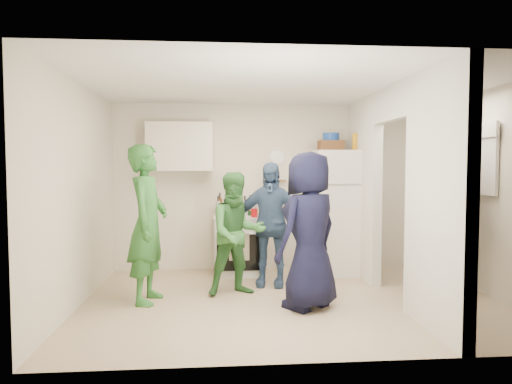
# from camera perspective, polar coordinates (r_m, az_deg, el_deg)

# --- Properties ---
(floor) EXTENTS (4.80, 4.80, 0.00)m
(floor) POSITION_cam_1_polar(r_m,az_deg,el_deg) (5.50, 4.43, -13.35)
(floor) COLOR tan
(floor) RESTS_ON ground
(wall_back) EXTENTS (4.80, 0.00, 4.80)m
(wall_back) POSITION_cam_1_polar(r_m,az_deg,el_deg) (6.96, 2.26, 0.62)
(wall_back) COLOR silver
(wall_back) RESTS_ON floor
(wall_front) EXTENTS (4.80, 0.00, 4.80)m
(wall_front) POSITION_cam_1_polar(r_m,az_deg,el_deg) (3.61, 8.77, -1.86)
(wall_front) COLOR silver
(wall_front) RESTS_ON floor
(wall_left) EXTENTS (0.00, 3.40, 3.40)m
(wall_left) POSITION_cam_1_polar(r_m,az_deg,el_deg) (5.44, -21.34, -0.34)
(wall_left) COLOR silver
(wall_left) RESTS_ON floor
(wall_right) EXTENTS (0.00, 3.40, 3.40)m
(wall_right) POSITION_cam_1_polar(r_m,az_deg,el_deg) (6.13, 27.21, -0.09)
(wall_right) COLOR silver
(wall_right) RESTS_ON floor
(ceiling) EXTENTS (4.80, 4.80, 0.00)m
(ceiling) POSITION_cam_1_polar(r_m,az_deg,el_deg) (5.35, 4.55, 13.26)
(ceiling) COLOR white
(ceiling) RESTS_ON wall_back
(partition_pier_back) EXTENTS (0.12, 1.20, 2.50)m
(partition_pier_back) POSITION_cam_1_polar(r_m,az_deg,el_deg) (6.63, 13.25, 0.41)
(partition_pier_back) COLOR silver
(partition_pier_back) RESTS_ON floor
(partition_pier_front) EXTENTS (0.12, 1.20, 2.50)m
(partition_pier_front) POSITION_cam_1_polar(r_m,az_deg,el_deg) (4.59, 21.72, -0.97)
(partition_pier_front) COLOR silver
(partition_pier_front) RESTS_ON floor
(partition_header) EXTENTS (0.12, 1.00, 0.40)m
(partition_header) POSITION_cam_1_polar(r_m,az_deg,el_deg) (5.63, 16.89, 10.57)
(partition_header) COLOR silver
(partition_header) RESTS_ON partition_pier_back
(stove) EXTENTS (0.71, 0.59, 0.85)m
(stove) POSITION_cam_1_polar(r_m,az_deg,el_deg) (6.67, -2.24, -6.62)
(stove) COLOR white
(stove) RESTS_ON floor
(upper_cabinet) EXTENTS (0.95, 0.34, 0.70)m
(upper_cabinet) POSITION_cam_1_polar(r_m,az_deg,el_deg) (6.75, -9.48, 5.59)
(upper_cabinet) COLOR silver
(upper_cabinet) RESTS_ON wall_back
(fridge) EXTENTS (0.74, 0.72, 1.79)m
(fridge) POSITION_cam_1_polar(r_m,az_deg,el_deg) (6.80, 10.18, -2.47)
(fridge) COLOR white
(fridge) RESTS_ON floor
(wicker_basket) EXTENTS (0.35, 0.25, 0.15)m
(wicker_basket) POSITION_cam_1_polar(r_m,az_deg,el_deg) (6.80, 9.34, 5.73)
(wicker_basket) COLOR brown
(wicker_basket) RESTS_ON fridge
(blue_bowl) EXTENTS (0.24, 0.24, 0.11)m
(blue_bowl) POSITION_cam_1_polar(r_m,az_deg,el_deg) (6.80, 9.35, 6.83)
(blue_bowl) COLOR #153E95
(blue_bowl) RESTS_ON wicker_basket
(yellow_cup_stack_top) EXTENTS (0.09, 0.09, 0.25)m
(yellow_cup_stack_top) POSITION_cam_1_polar(r_m,az_deg,el_deg) (6.74, 12.31, 6.15)
(yellow_cup_stack_top) COLOR orange
(yellow_cup_stack_top) RESTS_ON fridge
(wall_clock) EXTENTS (0.22, 0.02, 0.22)m
(wall_clock) POSITION_cam_1_polar(r_m,az_deg,el_deg) (6.94, 2.70, 4.33)
(wall_clock) COLOR white
(wall_clock) RESTS_ON wall_back
(spice_shelf) EXTENTS (0.35, 0.08, 0.03)m
(spice_shelf) POSITION_cam_1_polar(r_m,az_deg,el_deg) (6.90, 2.31, 1.43)
(spice_shelf) COLOR olive
(spice_shelf) RESTS_ON wall_back
(nook_window) EXTENTS (0.03, 0.70, 0.80)m
(nook_window) POSITION_cam_1_polar(r_m,az_deg,el_deg) (6.29, 26.19, 3.66)
(nook_window) COLOR black
(nook_window) RESTS_ON wall_right
(nook_window_frame) EXTENTS (0.04, 0.76, 0.86)m
(nook_window_frame) POSITION_cam_1_polar(r_m,az_deg,el_deg) (6.28, 26.07, 3.66)
(nook_window_frame) COLOR white
(nook_window_frame) RESTS_ON wall_right
(nook_valance) EXTENTS (0.04, 0.82, 0.18)m
(nook_valance) POSITION_cam_1_polar(r_m,az_deg,el_deg) (6.28, 25.95, 6.86)
(nook_valance) COLOR white
(nook_valance) RESTS_ON wall_right
(yellow_cup_stack_stove) EXTENTS (0.09, 0.09, 0.25)m
(yellow_cup_stack_stove) POSITION_cam_1_polar(r_m,az_deg,el_deg) (6.38, -3.25, -2.09)
(yellow_cup_stack_stove) COLOR #EFF714
(yellow_cup_stack_stove) RESTS_ON stove
(red_cup) EXTENTS (0.09, 0.09, 0.12)m
(red_cup) POSITION_cam_1_polar(r_m,az_deg,el_deg) (6.42, -0.22, -2.63)
(red_cup) COLOR #B30B10
(red_cup) RESTS_ON stove
(person_green_left) EXTENTS (0.53, 0.72, 1.82)m
(person_green_left) POSITION_cam_1_polar(r_m,az_deg,el_deg) (5.40, -13.37, -3.86)
(person_green_left) COLOR #2F7533
(person_green_left) RESTS_ON floor
(person_green_center) EXTENTS (0.85, 0.73, 1.50)m
(person_green_center) POSITION_cam_1_polar(r_m,az_deg,el_deg) (5.58, -2.39, -5.22)
(person_green_center) COLOR #3C7A35
(person_green_center) RESTS_ON floor
(person_denim) EXTENTS (1.02, 0.62, 1.62)m
(person_denim) POSITION_cam_1_polar(r_m,az_deg,el_deg) (5.98, 1.73, -4.04)
(person_denim) COLOR #3A567F
(person_denim) RESTS_ON floor
(person_navy) EXTENTS (1.00, 0.96, 1.73)m
(person_navy) POSITION_cam_1_polar(r_m,az_deg,el_deg) (5.06, 6.65, -4.78)
(person_navy) COLOR black
(person_navy) RESTS_ON floor
(person_nook) EXTENTS (0.86, 1.27, 1.81)m
(person_nook) POSITION_cam_1_polar(r_m,az_deg,el_deg) (6.00, 21.77, -3.34)
(person_nook) COLOR black
(person_nook) RESTS_ON floor
(bottle_a) EXTENTS (0.07, 0.07, 0.33)m
(bottle_a) POSITION_cam_1_polar(r_m,az_deg,el_deg) (6.72, -4.54, -1.49)
(bottle_a) COLOR brown
(bottle_a) RESTS_ON stove
(bottle_b) EXTENTS (0.07, 0.07, 0.25)m
(bottle_b) POSITION_cam_1_polar(r_m,az_deg,el_deg) (6.51, -3.95, -1.97)
(bottle_b) COLOR #174722
(bottle_b) RESTS_ON stove
(bottle_c) EXTENTS (0.06, 0.06, 0.33)m
(bottle_c) POSITION_cam_1_polar(r_m,az_deg,el_deg) (6.76, -3.00, -1.46)
(bottle_c) COLOR silver
(bottle_c) RESTS_ON stove
(bottle_d) EXTENTS (0.07, 0.07, 0.25)m
(bottle_d) POSITION_cam_1_polar(r_m,az_deg,el_deg) (6.57, -2.12, -1.92)
(bottle_d) COLOR #622E11
(bottle_d) RESTS_ON stove
(bottle_e) EXTENTS (0.07, 0.07, 0.28)m
(bottle_e) POSITION_cam_1_polar(r_m,az_deg,el_deg) (6.79, -1.40, -1.64)
(bottle_e) COLOR #B2B6C6
(bottle_e) RESTS_ON stove
(bottle_f) EXTENTS (0.07, 0.07, 0.30)m
(bottle_f) POSITION_cam_1_polar(r_m,az_deg,el_deg) (6.64, -0.74, -1.66)
(bottle_f) COLOR black
(bottle_f) RESTS_ON stove
(bottle_g) EXTENTS (0.06, 0.06, 0.31)m
(bottle_g) POSITION_cam_1_polar(r_m,az_deg,el_deg) (6.74, 0.01, -1.54)
(bottle_g) COLOR olive
(bottle_g) RESTS_ON stove
(bottle_h) EXTENTS (0.06, 0.06, 0.30)m
(bottle_h) POSITION_cam_1_polar(r_m,az_deg,el_deg) (6.46, -4.76, -1.80)
(bottle_h) COLOR #B9BBC6
(bottle_h) RESTS_ON stove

